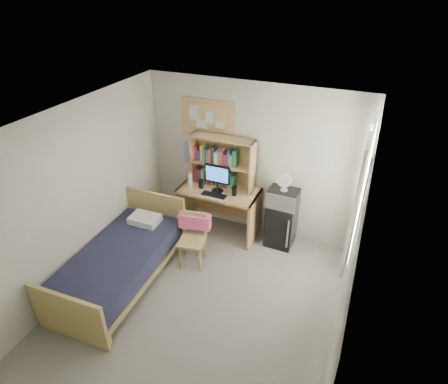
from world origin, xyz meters
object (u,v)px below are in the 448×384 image
at_px(bulletin_board, 207,119).
at_px(mini_fridge, 281,224).
at_px(bed, 120,266).
at_px(speaker_left, 201,184).
at_px(monitor, 217,179).
at_px(speaker_right, 234,191).
at_px(desk_chair, 192,241).
at_px(desk, 219,211).
at_px(desk_fan, 285,182).
at_px(microwave, 283,198).

bearing_deg(bulletin_board, mini_fridge, -9.73).
bearing_deg(bulletin_board, bed, -103.10).
bearing_deg(bulletin_board, speaker_left, -83.66).
height_order(monitor, speaker_right, monitor).
xyz_separation_m(desk_chair, speaker_left, (-0.26, 0.88, 0.49)).
distance_m(desk, monitor, 0.66).
bearing_deg(desk_fan, speaker_right, -168.64).
distance_m(desk_chair, microwave, 1.59).
height_order(speaker_left, desk_fan, desk_fan).
height_order(speaker_left, speaker_right, speaker_right).
distance_m(mini_fridge, monitor, 1.29).
bearing_deg(bulletin_board, monitor, -49.24).
bearing_deg(desk_chair, bed, -146.41).
xyz_separation_m(desk, desk_chair, (-0.04, -0.94, 0.01)).
xyz_separation_m(bulletin_board, monitor, (0.34, -0.40, -0.85)).
bearing_deg(desk_fan, mini_fridge, 90.00).
bearing_deg(desk_chair, speaker_right, 57.34).
bearing_deg(mini_fridge, speaker_right, -167.22).
bearing_deg(speaker_right, bulletin_board, 148.29).
bearing_deg(desk_chair, desk_fan, 30.87).
xyz_separation_m(desk_chair, speaker_right, (0.34, 0.88, 0.49)).
relative_size(mini_fridge, bed, 0.37).
bearing_deg(desk_chair, mini_fridge, 31.41).
xyz_separation_m(speaker_left, desk_fan, (1.38, 0.13, 0.26)).
distance_m(mini_fridge, speaker_left, 1.49).
bearing_deg(monitor, bulletin_board, 130.90).
bearing_deg(microwave, desk_chair, -136.41).
bearing_deg(bulletin_board, desk_fan, -10.51).
height_order(bulletin_board, speaker_left, bulletin_board).
distance_m(desk_chair, monitor, 1.09).
bearing_deg(bed, monitor, 61.63).
height_order(desk, monitor, monitor).
xyz_separation_m(desk, speaker_left, (-0.30, -0.06, 0.50)).
bearing_deg(monitor, microwave, 7.29).
height_order(bed, speaker_right, speaker_right).
bearing_deg(microwave, mini_fridge, 90.00).
relative_size(mini_fridge, speaker_right, 4.72).
relative_size(desk, bed, 0.64).
bearing_deg(monitor, speaker_right, 0.00).
relative_size(bulletin_board, desk_chair, 1.10).
relative_size(speaker_right, microwave, 0.34).
distance_m(bed, microwave, 2.68).
bearing_deg(desk, bed, -115.49).
height_order(mini_fridge, speaker_left, speaker_left).
bearing_deg(bed, desk, 62.43).
xyz_separation_m(desk, desk_fan, (1.08, 0.08, 0.76)).
height_order(desk_chair, microwave, microwave).
height_order(bed, monitor, monitor).
relative_size(desk_chair, desk_fan, 2.98).
relative_size(mini_fridge, monitor, 1.63).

